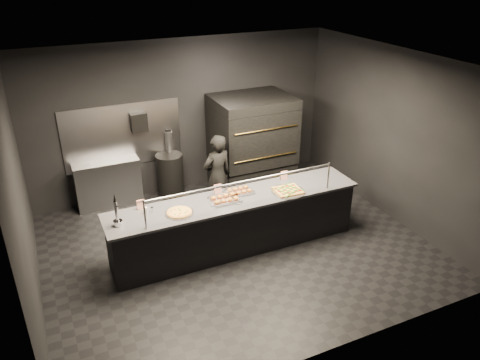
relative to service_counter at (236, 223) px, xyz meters
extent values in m
plane|color=black|center=(0.00, 0.00, -0.46)|extent=(6.00, 6.00, 0.00)
plane|color=black|center=(0.00, 0.00, 2.54)|extent=(6.00, 6.00, 0.00)
cube|color=black|center=(0.00, 2.50, 1.04)|extent=(6.00, 0.04, 3.00)
cube|color=black|center=(0.00, -2.50, 1.04)|extent=(6.00, 0.04, 3.00)
cube|color=black|center=(-3.00, 0.00, 1.04)|extent=(0.04, 5.00, 3.00)
cube|color=black|center=(3.00, 0.00, 1.04)|extent=(0.04, 5.00, 3.00)
cube|color=#99999E|center=(-1.20, 2.48, 0.84)|extent=(2.20, 0.02, 1.20)
cube|color=black|center=(0.00, 0.00, -0.02)|extent=(4.00, 0.70, 0.88)
cube|color=#333338|center=(0.00, 0.00, 0.44)|extent=(4.10, 0.78, 0.04)
cylinder|color=#99999E|center=(-1.50, -0.30, 0.68)|extent=(0.03, 0.03, 0.45)
cylinder|color=#99999E|center=(1.50, -0.30, 0.68)|extent=(0.03, 0.03, 0.45)
cylinder|color=#99999E|center=(0.00, -0.30, 0.88)|extent=(3.00, 0.04, 0.04)
cube|color=black|center=(1.20, 1.90, -0.16)|extent=(1.50, 1.15, 0.60)
cube|color=black|center=(1.20, 1.90, 0.44)|extent=(1.50, 1.20, 0.55)
cube|color=black|center=(1.20, 1.90, 0.99)|extent=(1.50, 1.20, 0.55)
cube|color=black|center=(1.20, 1.90, 1.36)|extent=(1.50, 1.20, 0.18)
cylinder|color=gold|center=(1.20, 1.28, 0.44)|extent=(1.30, 0.02, 0.02)
cylinder|color=gold|center=(1.20, 1.28, 0.99)|extent=(1.30, 0.02, 0.02)
cube|color=#99999E|center=(-1.60, 2.32, -0.01)|extent=(1.20, 0.35, 0.90)
cube|color=black|center=(-0.90, 2.39, 1.09)|extent=(0.30, 0.20, 0.35)
cylinder|color=#B2B2B7|center=(-0.35, 2.40, 0.59)|extent=(0.14, 0.14, 0.45)
cube|color=black|center=(-0.35, 2.40, 0.84)|extent=(0.10, 0.06, 0.06)
cylinder|color=silver|center=(-1.84, -0.05, 0.49)|extent=(0.13, 0.13, 0.07)
cylinder|color=silver|center=(-1.84, -0.05, 0.66)|extent=(0.05, 0.05, 0.34)
cylinder|color=silver|center=(-1.84, -0.12, 0.81)|extent=(0.02, 0.09, 0.02)
cone|color=black|center=(-1.84, -0.05, 0.90)|extent=(0.05, 0.05, 0.13)
cylinder|color=silver|center=(-0.95, -0.09, 0.46)|extent=(0.43, 0.43, 0.01)
cylinder|color=gold|center=(-0.95, -0.09, 0.47)|extent=(0.37, 0.37, 0.02)
cylinder|color=#FFBD53|center=(-0.95, -0.09, 0.49)|extent=(0.33, 0.33, 0.01)
cube|color=silver|center=(-0.19, 0.00, 0.47)|extent=(0.53, 0.44, 0.02)
ellipsoid|color=#B47526|center=(-0.35, -0.08, 0.50)|extent=(0.09, 0.09, 0.05)
ellipsoid|color=#B47526|center=(-0.35, 0.08, 0.50)|extent=(0.09, 0.09, 0.05)
ellipsoid|color=#B47526|center=(-0.24, -0.08, 0.50)|extent=(0.09, 0.09, 0.05)
ellipsoid|color=#B47526|center=(-0.24, 0.08, 0.50)|extent=(0.09, 0.09, 0.05)
ellipsoid|color=#B47526|center=(-0.14, -0.08, 0.50)|extent=(0.09, 0.09, 0.05)
ellipsoid|color=#B47526|center=(-0.14, 0.08, 0.50)|extent=(0.09, 0.09, 0.05)
ellipsoid|color=#B47526|center=(-0.03, -0.08, 0.50)|extent=(0.09, 0.09, 0.05)
ellipsoid|color=#B47526|center=(-0.03, 0.08, 0.50)|extent=(0.09, 0.09, 0.05)
cube|color=silver|center=(0.13, 0.15, 0.47)|extent=(0.45, 0.36, 0.02)
ellipsoid|color=#B47526|center=(-0.01, 0.08, 0.50)|extent=(0.08, 0.08, 0.05)
ellipsoid|color=#B47526|center=(-0.01, 0.22, 0.50)|extent=(0.08, 0.08, 0.05)
ellipsoid|color=#B47526|center=(0.08, 0.08, 0.50)|extent=(0.08, 0.08, 0.05)
ellipsoid|color=#B47526|center=(0.08, 0.22, 0.50)|extent=(0.08, 0.08, 0.05)
ellipsoid|color=#B47526|center=(0.18, 0.08, 0.50)|extent=(0.08, 0.08, 0.05)
ellipsoid|color=#B47526|center=(0.18, 0.22, 0.50)|extent=(0.08, 0.08, 0.05)
ellipsoid|color=#B47526|center=(0.27, 0.08, 0.50)|extent=(0.08, 0.08, 0.05)
ellipsoid|color=#B47526|center=(0.27, 0.22, 0.50)|extent=(0.08, 0.08, 0.05)
cylinder|color=silver|center=(0.85, -0.15, 0.46)|extent=(0.54, 0.54, 0.01)
cube|color=gold|center=(0.85, -0.15, 0.48)|extent=(0.44, 0.40, 0.02)
cube|color=#FFBD53|center=(0.85, -0.15, 0.49)|extent=(0.42, 0.38, 0.01)
cube|color=#3A7B21|center=(0.85, -0.15, 0.50)|extent=(0.39, 0.35, 0.01)
cylinder|color=silver|center=(-1.40, 0.12, 0.50)|extent=(0.06, 0.06, 0.10)
cylinder|color=silver|center=(-1.30, 0.12, 0.49)|extent=(0.04, 0.04, 0.08)
cube|color=white|center=(-1.43, 0.28, 0.53)|extent=(0.12, 0.04, 0.15)
cube|color=white|center=(-0.19, 0.28, 0.53)|extent=(0.12, 0.04, 0.15)
cube|color=white|center=(1.02, 0.28, 0.53)|extent=(0.12, 0.04, 0.15)
cylinder|color=black|center=(-0.42, 2.22, -0.03)|extent=(0.52, 0.52, 0.87)
imported|color=black|center=(0.15, 1.16, 0.31)|extent=(0.62, 0.47, 1.55)
camera|label=1|loc=(-2.62, -5.89, 3.91)|focal=35.00mm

